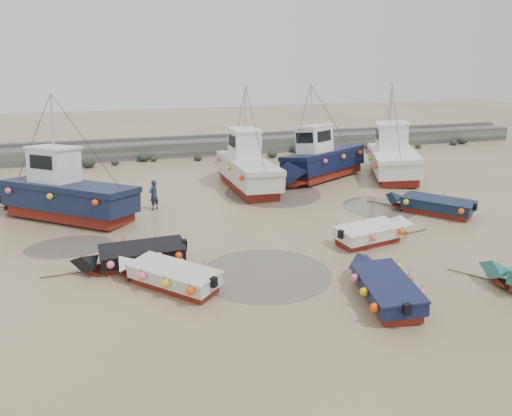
{
  "coord_description": "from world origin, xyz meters",
  "views": [
    {
      "loc": [
        -7.58,
        -18.94,
        8.07
      ],
      "look_at": [
        -1.43,
        1.74,
        1.4
      ],
      "focal_mm": 35.0,
      "sensor_mm": 36.0,
      "label": 1
    }
  ],
  "objects_px": {
    "cabin_boat_3": "(393,156)",
    "dinghy_4": "(133,253)",
    "dinghy_5": "(374,230)",
    "dinghy_6": "(431,203)",
    "cabin_boat_0": "(59,193)",
    "person": "(155,209)",
    "dinghy_1": "(385,283)",
    "cabin_boat_1": "(245,166)",
    "dinghy_0": "(167,272)",
    "cabin_boat_2": "(320,160)"
  },
  "relations": [
    {
      "from": "dinghy_5",
      "to": "dinghy_0",
      "type": "bearing_deg",
      "value": -91.0
    },
    {
      "from": "cabin_boat_0",
      "to": "cabin_boat_2",
      "type": "distance_m",
      "value": 16.48
    },
    {
      "from": "dinghy_1",
      "to": "person",
      "type": "relative_size",
      "value": 3.48
    },
    {
      "from": "cabin_boat_3",
      "to": "person",
      "type": "distance_m",
      "value": 16.97
    },
    {
      "from": "dinghy_0",
      "to": "cabin_boat_1",
      "type": "xyz_separation_m",
      "value": [
        6.44,
        12.8,
        0.79
      ]
    },
    {
      "from": "dinghy_4",
      "to": "cabin_boat_0",
      "type": "relative_size",
      "value": 0.65
    },
    {
      "from": "dinghy_6",
      "to": "cabin_boat_1",
      "type": "height_order",
      "value": "cabin_boat_1"
    },
    {
      "from": "dinghy_0",
      "to": "cabin_boat_1",
      "type": "height_order",
      "value": "cabin_boat_1"
    },
    {
      "from": "dinghy_4",
      "to": "dinghy_6",
      "type": "relative_size",
      "value": 1.1
    },
    {
      "from": "dinghy_0",
      "to": "dinghy_4",
      "type": "bearing_deg",
      "value": 74.7
    },
    {
      "from": "dinghy_1",
      "to": "cabin_boat_0",
      "type": "xyz_separation_m",
      "value": [
        -11.34,
        12.6,
        0.79
      ]
    },
    {
      "from": "cabin_boat_3",
      "to": "dinghy_5",
      "type": "bearing_deg",
      "value": -101.65
    },
    {
      "from": "dinghy_0",
      "to": "dinghy_4",
      "type": "relative_size",
      "value": 0.84
    },
    {
      "from": "cabin_boat_0",
      "to": "person",
      "type": "distance_m",
      "value": 4.93
    },
    {
      "from": "dinghy_4",
      "to": "person",
      "type": "distance_m",
      "value": 7.65
    },
    {
      "from": "dinghy_4",
      "to": "person",
      "type": "relative_size",
      "value": 3.42
    },
    {
      "from": "dinghy_6",
      "to": "cabin_boat_3",
      "type": "bearing_deg",
      "value": 34.17
    },
    {
      "from": "dinghy_6",
      "to": "person",
      "type": "height_order",
      "value": "dinghy_6"
    },
    {
      "from": "cabin_boat_1",
      "to": "cabin_boat_2",
      "type": "height_order",
      "value": "same"
    },
    {
      "from": "dinghy_4",
      "to": "cabin_boat_0",
      "type": "distance_m",
      "value": 8.09
    },
    {
      "from": "cabin_boat_0",
      "to": "cabin_boat_3",
      "type": "xyz_separation_m",
      "value": [
        21.34,
        3.37,
        0.01
      ]
    },
    {
      "from": "dinghy_1",
      "to": "dinghy_6",
      "type": "bearing_deg",
      "value": 58.22
    },
    {
      "from": "dinghy_1",
      "to": "cabin_boat_3",
      "type": "bearing_deg",
      "value": 69.28
    },
    {
      "from": "cabin_boat_2",
      "to": "cabin_boat_3",
      "type": "xyz_separation_m",
      "value": [
        5.29,
        -0.42,
        -0.0
      ]
    },
    {
      "from": "cabin_boat_1",
      "to": "cabin_boat_3",
      "type": "relative_size",
      "value": 1.05
    },
    {
      "from": "dinghy_4",
      "to": "cabin_boat_2",
      "type": "height_order",
      "value": "cabin_boat_2"
    },
    {
      "from": "cabin_boat_0",
      "to": "cabin_boat_2",
      "type": "height_order",
      "value": "same"
    },
    {
      "from": "dinghy_1",
      "to": "cabin_boat_3",
      "type": "relative_size",
      "value": 0.6
    },
    {
      "from": "dinghy_4",
      "to": "dinghy_5",
      "type": "relative_size",
      "value": 1.08
    },
    {
      "from": "dinghy_1",
      "to": "person",
      "type": "bearing_deg",
      "value": 128.8
    },
    {
      "from": "dinghy_1",
      "to": "dinghy_5",
      "type": "bearing_deg",
      "value": 75.59
    },
    {
      "from": "dinghy_1",
      "to": "dinghy_4",
      "type": "bearing_deg",
      "value": 158.72
    },
    {
      "from": "dinghy_0",
      "to": "cabin_boat_2",
      "type": "xyz_separation_m",
      "value": [
        11.77,
        13.34,
        0.81
      ]
    },
    {
      "from": "dinghy_5",
      "to": "dinghy_6",
      "type": "height_order",
      "value": "same"
    },
    {
      "from": "cabin_boat_0",
      "to": "dinghy_6",
      "type": "bearing_deg",
      "value": -64.77
    },
    {
      "from": "dinghy_6",
      "to": "cabin_boat_0",
      "type": "relative_size",
      "value": 0.59
    },
    {
      "from": "person",
      "to": "cabin_boat_2",
      "type": "bearing_deg",
      "value": 155.91
    },
    {
      "from": "dinghy_0",
      "to": "dinghy_1",
      "type": "bearing_deg",
      "value": -64.95
    },
    {
      "from": "dinghy_5",
      "to": "person",
      "type": "distance_m",
      "value": 11.88
    },
    {
      "from": "cabin_boat_0",
      "to": "cabin_boat_3",
      "type": "distance_m",
      "value": 21.6
    },
    {
      "from": "cabin_boat_2",
      "to": "person",
      "type": "distance_m",
      "value": 11.97
    },
    {
      "from": "dinghy_4",
      "to": "dinghy_0",
      "type": "bearing_deg",
      "value": -157.14
    },
    {
      "from": "cabin_boat_2",
      "to": "cabin_boat_0",
      "type": "bearing_deg",
      "value": 73.66
    },
    {
      "from": "dinghy_1",
      "to": "cabin_boat_2",
      "type": "height_order",
      "value": "cabin_boat_2"
    },
    {
      "from": "cabin_boat_3",
      "to": "dinghy_4",
      "type": "bearing_deg",
      "value": -126.37
    },
    {
      "from": "dinghy_4",
      "to": "cabin_boat_0",
      "type": "height_order",
      "value": "cabin_boat_0"
    },
    {
      "from": "cabin_boat_0",
      "to": "dinghy_1",
      "type": "bearing_deg",
      "value": -98.69
    },
    {
      "from": "dinghy_6",
      "to": "cabin_boat_2",
      "type": "relative_size",
      "value": 0.57
    },
    {
      "from": "cabin_boat_3",
      "to": "cabin_boat_1",
      "type": "bearing_deg",
      "value": -156.38
    },
    {
      "from": "cabin_boat_3",
      "to": "dinghy_0",
      "type": "bearing_deg",
      "value": -119.92
    }
  ]
}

